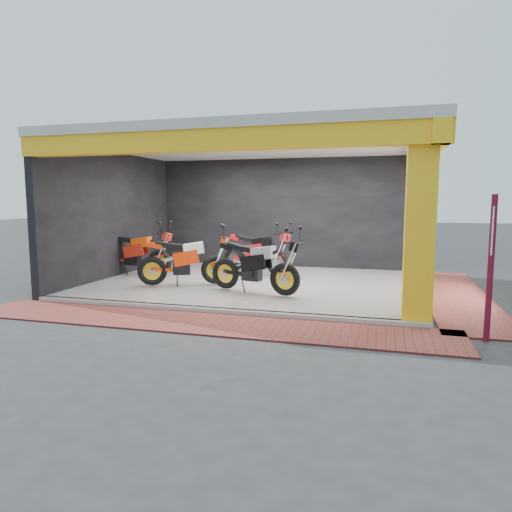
# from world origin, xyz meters

# --- Properties ---
(ground) EXTENTS (80.00, 80.00, 0.00)m
(ground) POSITION_xyz_m (0.00, 0.00, 0.00)
(ground) COLOR #2D2D30
(ground) RESTS_ON ground
(showroom_floor) EXTENTS (8.00, 6.00, 0.10)m
(showroom_floor) POSITION_xyz_m (0.00, 2.00, 0.05)
(showroom_floor) COLOR beige
(showroom_floor) RESTS_ON ground
(showroom_ceiling) EXTENTS (8.40, 6.40, 0.20)m
(showroom_ceiling) POSITION_xyz_m (0.00, 2.00, 3.60)
(showroom_ceiling) COLOR beige
(showroom_ceiling) RESTS_ON corner_column
(back_wall) EXTENTS (8.20, 0.20, 3.50)m
(back_wall) POSITION_xyz_m (0.00, 5.10, 1.75)
(back_wall) COLOR black
(back_wall) RESTS_ON ground
(left_wall) EXTENTS (0.20, 6.20, 3.50)m
(left_wall) POSITION_xyz_m (-4.10, 2.00, 1.75)
(left_wall) COLOR black
(left_wall) RESTS_ON ground
(corner_column) EXTENTS (0.50, 0.50, 3.50)m
(corner_column) POSITION_xyz_m (3.75, -0.75, 1.75)
(corner_column) COLOR yellow
(corner_column) RESTS_ON ground
(header_beam_front) EXTENTS (8.40, 0.30, 0.40)m
(header_beam_front) POSITION_xyz_m (0.00, -1.00, 3.30)
(header_beam_front) COLOR yellow
(header_beam_front) RESTS_ON corner_column
(header_beam_right) EXTENTS (0.30, 6.40, 0.40)m
(header_beam_right) POSITION_xyz_m (4.00, 2.00, 3.30)
(header_beam_right) COLOR yellow
(header_beam_right) RESTS_ON corner_column
(floor_kerb) EXTENTS (8.00, 0.20, 0.10)m
(floor_kerb) POSITION_xyz_m (0.00, -1.02, 0.05)
(floor_kerb) COLOR beige
(floor_kerb) RESTS_ON ground
(paver_front) EXTENTS (9.00, 1.40, 0.03)m
(paver_front) POSITION_xyz_m (0.00, -1.80, 0.01)
(paver_front) COLOR #9B3432
(paver_front) RESTS_ON ground
(paver_right) EXTENTS (1.40, 7.00, 0.03)m
(paver_right) POSITION_xyz_m (4.80, 2.00, 0.01)
(paver_right) COLOR #9B3432
(paver_right) RESTS_ON ground
(signpost) EXTENTS (0.10, 0.31, 2.28)m
(signpost) POSITION_xyz_m (4.74, -1.55, 1.25)
(signpost) COLOR maroon
(signpost) RESTS_ON ground
(moto_hero) EXTENTS (2.52, 1.75, 1.45)m
(moto_hero) POSITION_xyz_m (-0.85, 1.32, 0.82)
(moto_hero) COLOR #ED3709
(moto_hero) RESTS_ON showroom_floor
(moto_row_a) EXTENTS (2.56, 1.48, 1.47)m
(moto_row_a) POSITION_xyz_m (1.12, 0.39, 0.84)
(moto_row_a) COLOR black
(moto_row_a) RESTS_ON showroom_floor
(moto_row_b) EXTENTS (2.54, 1.68, 1.46)m
(moto_row_b) POSITION_xyz_m (0.39, 2.85, 0.83)
(moto_row_b) COLOR red
(moto_row_b) RESTS_ON showroom_floor
(moto_row_c) EXTENTS (2.40, 0.90, 1.46)m
(moto_row_c) POSITION_xyz_m (-2.80, 2.13, 0.83)
(moto_row_c) COLOR red
(moto_row_c) RESTS_ON showroom_floor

